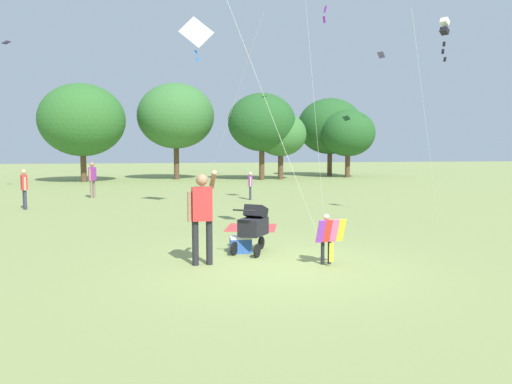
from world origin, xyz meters
TOP-DOWN VIEW (x-y plane):
  - ground_plane at (0.00, 0.00)m, footprint 120.00×120.00m
  - treeline_distant at (1.68, 25.15)m, footprint 22.89×8.40m
  - child_with_butterfly_kite at (0.95, -0.13)m, footprint 0.59×0.39m
  - person_adult_flyer at (-1.39, 0.23)m, footprint 0.56×0.54m
  - stroller at (-0.26, 1.15)m, footprint 0.88×1.07m
  - kite_orange_delta at (5.79, 4.42)m, footprint 2.24×2.28m
  - kite_blue_high at (-1.09, 7.67)m, footprint 2.18×4.08m
  - person_red_shirt at (-5.46, 13.41)m, footprint 0.31×0.48m
  - person_sitting_far at (-7.21, 9.64)m, footprint 0.30×0.43m
  - person_couple_left at (1.25, 11.55)m, footprint 0.18×0.38m
  - picnic_blanket at (0.18, 4.33)m, footprint 1.64×1.66m
  - cooler_box at (-0.53, 1.20)m, footprint 0.45×0.33m

SIDE VIEW (x-z plane):
  - ground_plane at x=0.00m, z-range 0.00..0.00m
  - picnic_blanket at x=0.18m, z-range 0.00..0.02m
  - cooler_box at x=-0.53m, z-range 0.00..0.35m
  - child_with_butterfly_kite at x=0.95m, z-range 0.10..1.07m
  - stroller at x=-0.26m, z-range 0.09..1.12m
  - person_couple_left at x=1.25m, z-range 0.11..1.29m
  - person_sitting_far at x=-7.21m, z-range 0.13..1.57m
  - person_red_shirt at x=-5.46m, z-range 0.14..1.71m
  - person_adult_flyer at x=-1.39m, z-range 0.14..1.94m
  - treeline_distant at x=1.68m, z-range 0.57..7.12m
  - kite_orange_delta at x=5.79m, z-range 2.61..8.55m
  - kite_blue_high at x=-1.09m, z-range 2.55..9.12m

